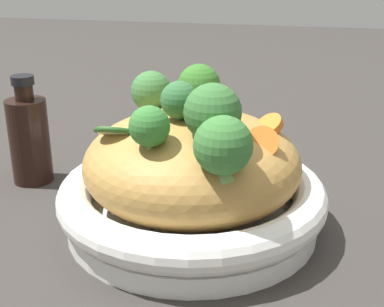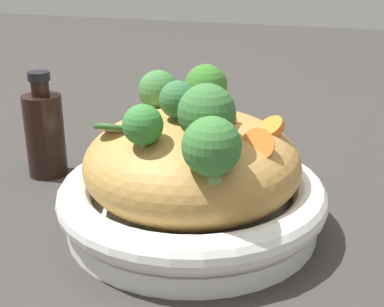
# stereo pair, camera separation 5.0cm
# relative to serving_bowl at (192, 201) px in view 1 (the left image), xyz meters

# --- Properties ---
(ground_plane) EXTENTS (3.00, 3.00, 0.00)m
(ground_plane) POSITION_rel_serving_bowl_xyz_m (0.00, 0.00, -0.03)
(ground_plane) COLOR #34302D
(serving_bowl) EXTENTS (0.26, 0.26, 0.05)m
(serving_bowl) POSITION_rel_serving_bowl_xyz_m (0.00, 0.00, 0.00)
(serving_bowl) COLOR white
(serving_bowl) RESTS_ON ground_plane
(noodle_heap) EXTENTS (0.21, 0.21, 0.10)m
(noodle_heap) POSITION_rel_serving_bowl_xyz_m (-0.00, 0.00, 0.04)
(noodle_heap) COLOR #BA8A44
(noodle_heap) RESTS_ON serving_bowl
(broccoli_florets) EXTENTS (0.16, 0.20, 0.07)m
(broccoli_florets) POSITION_rel_serving_bowl_xyz_m (-0.00, 0.01, 0.10)
(broccoli_florets) COLOR #99BA70
(broccoli_florets) RESTS_ON serving_bowl
(carrot_coins) EXTENTS (0.14, 0.14, 0.04)m
(carrot_coins) POSITION_rel_serving_bowl_xyz_m (-0.03, -0.01, 0.08)
(carrot_coins) COLOR orange
(carrot_coins) RESTS_ON serving_bowl
(zucchini_slices) EXTENTS (0.12, 0.09, 0.04)m
(zucchini_slices) POSITION_rel_serving_bowl_xyz_m (0.02, 0.01, 0.08)
(zucchini_slices) COLOR beige
(zucchini_slices) RESTS_ON serving_bowl
(chicken_chunks) EXTENTS (0.05, 0.06, 0.03)m
(chicken_chunks) POSITION_rel_serving_bowl_xyz_m (-0.01, 0.00, 0.09)
(chicken_chunks) COLOR beige
(chicken_chunks) RESTS_ON serving_bowl
(soy_sauce_bottle) EXTENTS (0.05, 0.05, 0.13)m
(soy_sauce_bottle) POSITION_rel_serving_bowl_xyz_m (0.21, -0.07, 0.03)
(soy_sauce_bottle) COLOR black
(soy_sauce_bottle) RESTS_ON ground_plane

